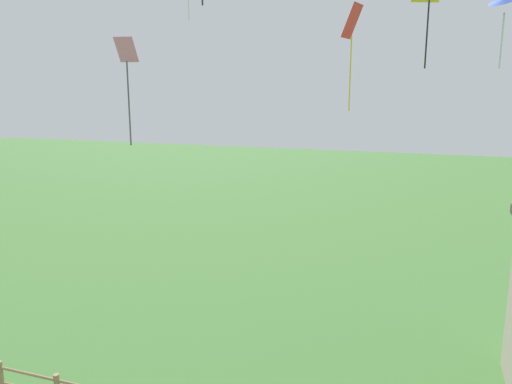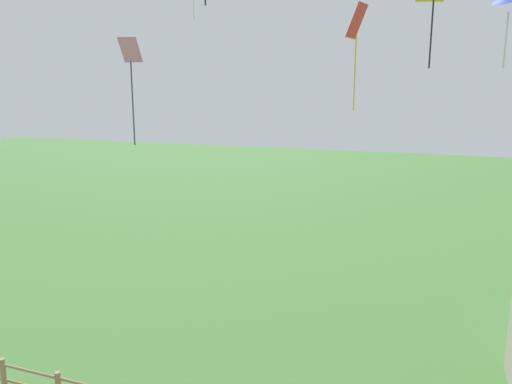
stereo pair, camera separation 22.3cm
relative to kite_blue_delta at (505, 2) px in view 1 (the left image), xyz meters
The scene contains 3 objects.
kite_blue_delta is the anchor object (origin of this frame).
kite_red_diamond 6.49m from the kite_blue_delta, 134.76° to the left, with size 0.68×1.02×3.88m.
kite_pink_diamond 11.13m from the kite_blue_delta, behind, with size 0.70×0.57×3.47m.
Camera 1 is at (3.66, -3.40, 7.73)m, focal length 35.00 mm.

